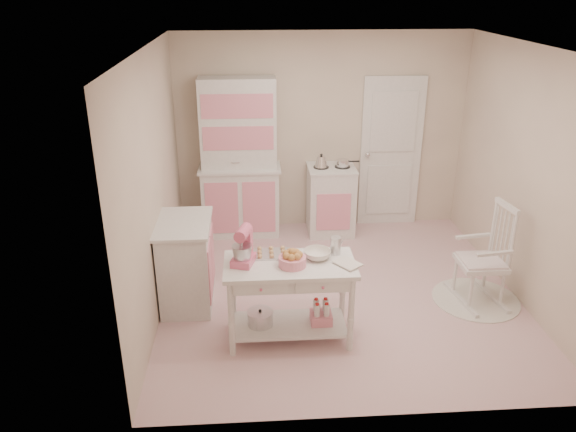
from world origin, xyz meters
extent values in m
plane|color=#CD8086|center=(0.00, 0.00, 0.00)|extent=(3.80, 3.80, 0.00)
cube|color=white|center=(0.00, 0.00, 2.60)|extent=(3.80, 3.80, 0.04)
cube|color=beige|center=(0.00, 1.90, 1.30)|extent=(3.80, 0.04, 2.60)
cube|color=beige|center=(0.00, -1.90, 1.30)|extent=(3.80, 0.04, 2.60)
cube|color=beige|center=(-1.90, 0.00, 1.30)|extent=(0.04, 3.80, 2.60)
cube|color=beige|center=(1.90, 0.00, 1.30)|extent=(0.04, 3.80, 2.60)
cube|color=silver|center=(0.95, 1.87, 1.02)|extent=(0.82, 0.05, 2.04)
cube|color=silver|center=(-1.08, 1.66, 1.04)|extent=(1.06, 0.50, 2.08)
cube|color=silver|center=(0.12, 1.61, 0.46)|extent=(0.62, 0.57, 0.92)
cube|color=silver|center=(-1.63, -0.07, 0.46)|extent=(0.54, 0.84, 0.92)
cylinder|color=white|center=(1.44, -0.26, 0.01)|extent=(0.92, 0.92, 0.01)
cube|color=silver|center=(1.44, -0.26, 0.55)|extent=(0.58, 0.78, 1.10)
cube|color=silver|center=(-0.60, -0.79, 0.40)|extent=(1.20, 0.60, 0.80)
cube|color=#E25F85|center=(-1.02, -0.77, 0.97)|extent=(0.27, 0.33, 0.34)
cube|color=silver|center=(-0.75, -0.61, 0.81)|extent=(0.34, 0.24, 0.02)
cylinder|color=pink|center=(-0.58, -0.84, 0.85)|extent=(0.25, 0.25, 0.09)
imported|color=silver|center=(-0.34, -0.71, 0.84)|extent=(0.25, 0.25, 0.08)
cylinder|color=silver|center=(-0.16, -0.63, 0.89)|extent=(0.10, 0.10, 0.17)
imported|color=silver|center=(-0.15, -0.91, 0.81)|extent=(0.28, 0.29, 0.02)
camera|label=1|loc=(-0.93, -5.31, 3.19)|focal=35.00mm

